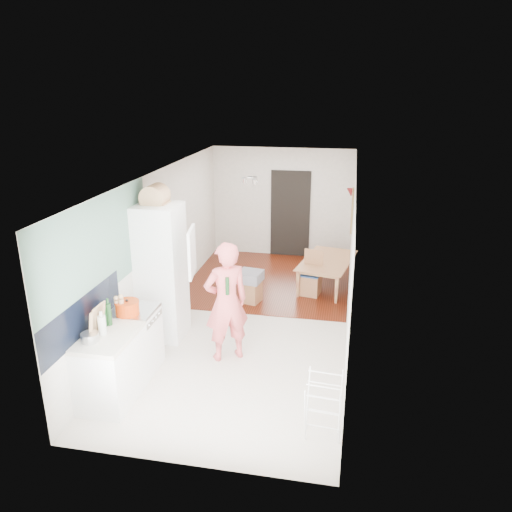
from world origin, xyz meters
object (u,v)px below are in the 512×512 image
(person, at_px, (226,292))
(dining_table, at_px, (328,276))
(dining_chair, at_px, (311,274))
(drying_rack, at_px, (323,408))
(stool, at_px, (251,292))

(person, xyz_separation_m, dining_table, (1.31, 3.00, -0.81))
(person, xyz_separation_m, dining_chair, (1.00, 2.55, -0.63))
(drying_rack, bearing_deg, dining_chair, 102.11)
(stool, xyz_separation_m, drying_rack, (1.54, -3.48, 0.17))
(person, distance_m, stool, 2.17)
(stool, bearing_deg, dining_chair, 28.09)
(dining_table, bearing_deg, person, 167.48)
(person, height_order, dining_table, person)
(dining_table, relative_size, stool, 3.26)
(stool, distance_m, drying_rack, 3.81)
(person, height_order, drying_rack, person)
(person, distance_m, drying_rack, 2.21)
(dining_table, xyz_separation_m, drying_rack, (0.18, -4.49, 0.14))
(dining_table, relative_size, dining_chair, 1.60)
(person, xyz_separation_m, stool, (-0.04, 1.99, -0.85))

